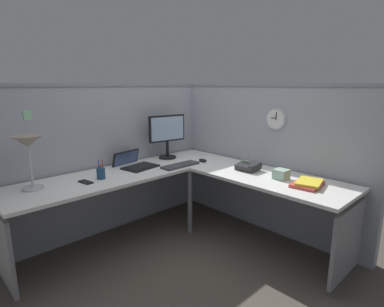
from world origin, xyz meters
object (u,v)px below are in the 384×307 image
(computer_mouse, at_px, (203,160))
(office_phone, at_px, (249,167))
(desk_lamp_dome, at_px, (28,146))
(book_stack, at_px, (308,184))
(monitor, at_px, (167,133))
(pen_cup, at_px, (101,173))
(wall_clock, at_px, (276,119))
(keyboard, at_px, (180,165))
(cell_phone, at_px, (86,182))
(laptop, at_px, (134,164))
(tissue_box, at_px, (281,174))

(computer_mouse, height_order, office_phone, office_phone)
(desk_lamp_dome, bearing_deg, book_stack, -41.75)
(monitor, bearing_deg, pen_cup, -167.88)
(desk_lamp_dome, height_order, office_phone, desk_lamp_dome)
(desk_lamp_dome, height_order, book_stack, desk_lamp_dome)
(wall_clock, bearing_deg, keyboard, 135.76)
(pen_cup, distance_m, book_stack, 1.82)
(cell_phone, height_order, wall_clock, wall_clock)
(computer_mouse, height_order, desk_lamp_dome, desk_lamp_dome)
(laptop, distance_m, desk_lamp_dome, 1.06)
(laptop, distance_m, keyboard, 0.49)
(book_stack, relative_size, wall_clock, 1.43)
(keyboard, relative_size, computer_mouse, 4.13)
(book_stack, bearing_deg, office_phone, 87.09)
(laptop, xyz_separation_m, tissue_box, (0.72, -1.30, 0.02))
(monitor, height_order, office_phone, monitor)
(computer_mouse, distance_m, cell_phone, 1.29)
(keyboard, relative_size, book_stack, 1.37)
(laptop, bearing_deg, office_phone, -51.19)
(pen_cup, xyz_separation_m, cell_phone, (-0.15, -0.01, -0.05))
(tissue_box, bearing_deg, laptop, 119.02)
(laptop, bearing_deg, wall_clock, -43.93)
(monitor, distance_m, desk_lamp_dome, 1.49)
(office_phone, distance_m, book_stack, 0.64)
(wall_clock, bearing_deg, laptop, 136.07)
(laptop, bearing_deg, monitor, 5.14)
(tissue_box, xyz_separation_m, wall_clock, (0.33, 0.29, 0.45))
(office_phone, bearing_deg, desk_lamp_dome, 152.98)
(cell_phone, bearing_deg, wall_clock, -35.33)
(computer_mouse, relative_size, office_phone, 0.50)
(laptop, height_order, computer_mouse, laptop)
(pen_cup, relative_size, wall_clock, 0.82)
(book_stack, distance_m, tissue_box, 0.26)
(desk_lamp_dome, bearing_deg, laptop, 1.96)
(pen_cup, xyz_separation_m, book_stack, (1.17, -1.40, -0.03))
(computer_mouse, xyz_separation_m, book_stack, (0.05, -1.20, 0.00))
(computer_mouse, bearing_deg, cell_phone, 171.52)
(desk_lamp_dome, distance_m, book_stack, 2.32)
(monitor, xyz_separation_m, wall_clock, (0.56, -1.06, 0.20))
(keyboard, bearing_deg, pen_cup, 167.41)
(computer_mouse, xyz_separation_m, office_phone, (0.08, -0.56, 0.02))
(cell_phone, distance_m, office_phone, 1.55)
(pen_cup, xyz_separation_m, wall_clock, (1.51, -0.86, 0.44))
(keyboard, xyz_separation_m, book_stack, (0.36, -1.23, 0.01))
(cell_phone, relative_size, tissue_box, 1.20)
(laptop, bearing_deg, tissue_box, -60.98)
(desk_lamp_dome, relative_size, cell_phone, 3.09)
(pen_cup, height_order, book_stack, pen_cup)
(laptop, bearing_deg, computer_mouse, -28.79)
(computer_mouse, height_order, book_stack, book_stack)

